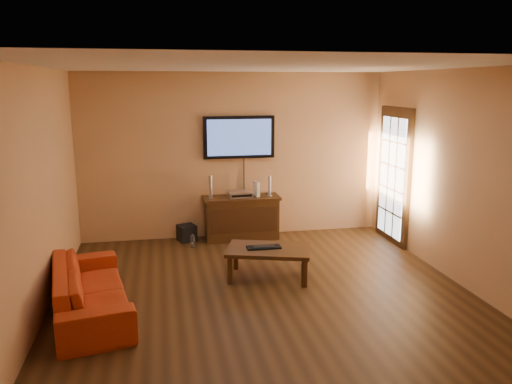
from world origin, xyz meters
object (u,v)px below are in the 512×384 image
object	(u,v)px
speaker_right	(269,187)
bottle	(192,241)
coffee_table	(268,252)
television	(239,137)
media_console	(242,218)
game_console	(256,189)
av_receiver	(240,194)
subwoofer	(187,233)
speaker_left	(211,188)
keyboard	(264,247)
sofa	(90,281)

from	to	relation	value
speaker_right	bottle	distance (m)	1.52
speaker_right	coffee_table	bearing A→B (deg)	-102.86
coffee_table	speaker_right	bearing A→B (deg)	77.14
television	bottle	bearing A→B (deg)	-149.46
media_console	game_console	distance (m)	0.53
media_console	av_receiver	world-z (taller)	av_receiver
media_console	subwoofer	bearing A→B (deg)	176.71
coffee_table	speaker_left	world-z (taller)	speaker_left
keyboard	game_console	bearing A→B (deg)	81.98
speaker_right	game_console	size ratio (longest dim) A/B	1.40
sofa	keyboard	world-z (taller)	sofa
coffee_table	subwoofer	world-z (taller)	coffee_table
game_console	subwoofer	distance (m)	1.35
television	av_receiver	distance (m)	0.93
media_console	coffee_table	world-z (taller)	media_console
speaker_left	bottle	world-z (taller)	speaker_left
television	game_console	xyz separation A→B (m)	(0.25, -0.19, -0.83)
sofa	av_receiver	distance (m)	3.19
game_console	sofa	bearing A→B (deg)	-147.72
bottle	game_console	bearing A→B (deg)	15.71
speaker_right	av_receiver	xyz separation A→B (m)	(-0.48, 0.04, -0.11)
speaker_left	speaker_right	xyz separation A→B (m)	(0.96, -0.03, -0.01)
av_receiver	keyboard	xyz separation A→B (m)	(0.03, -1.75, -0.33)
media_console	television	xyz separation A→B (m)	(0.00, 0.20, 1.30)
speaker_left	subwoofer	xyz separation A→B (m)	(-0.40, 0.06, -0.75)
sofa	bottle	size ratio (longest dim) A/B	9.02
av_receiver	game_console	distance (m)	0.28
media_console	keyboard	bearing A→B (deg)	-89.88
coffee_table	speaker_right	world-z (taller)	speaker_right
game_console	bottle	bearing A→B (deg)	-177.59
television	speaker_right	xyz separation A→B (m)	(0.46, -0.23, -0.80)
coffee_table	speaker_left	size ratio (longest dim) A/B	3.31
sofa	av_receiver	xyz separation A→B (m)	(2.07, 2.39, 0.38)
speaker_left	bottle	xyz separation A→B (m)	(-0.33, -0.29, -0.78)
media_console	television	distance (m)	1.32
av_receiver	keyboard	size ratio (longest dim) A/B	0.87
subwoofer	bottle	xyz separation A→B (m)	(0.07, -0.34, -0.03)
game_console	bottle	world-z (taller)	game_console
media_console	sofa	size ratio (longest dim) A/B	0.65
av_receiver	sofa	bearing A→B (deg)	-135.04
media_console	speaker_left	distance (m)	0.72
media_console	coffee_table	bearing A→B (deg)	-87.86
coffee_table	av_receiver	size ratio (longest dim) A/B	3.12
speaker_right	subwoofer	size ratio (longest dim) A/B	1.27
av_receiver	game_console	world-z (taller)	game_console
game_console	speaker_right	bearing A→B (deg)	-24.85
television	bottle	distance (m)	1.84
av_receiver	bottle	bearing A→B (deg)	-163.86
speaker_right	game_console	bearing A→B (deg)	168.45
av_receiver	keyboard	world-z (taller)	av_receiver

